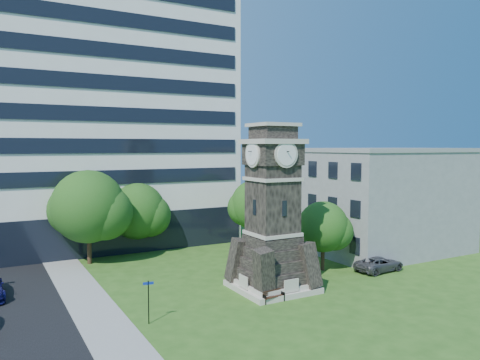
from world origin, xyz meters
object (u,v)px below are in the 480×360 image
clock_tower (272,218)px  car_east_lot (379,264)px  park_bench (273,296)px  street_sign (148,297)px

clock_tower → car_east_lot: size_ratio=2.70×
car_east_lot → park_bench: car_east_lot is taller
street_sign → clock_tower: bearing=21.6°
car_east_lot → park_bench: bearing=96.7°
clock_tower → park_bench: bearing=-121.8°
clock_tower → park_bench: size_ratio=7.68×
clock_tower → car_east_lot: clock_tower is taller
car_east_lot → street_sign: size_ratio=1.74×
car_east_lot → street_sign: (-20.77, -1.95, 1.00)m
park_bench → street_sign: size_ratio=0.61×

